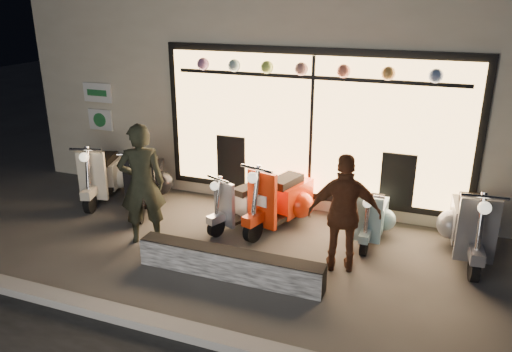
{
  "coord_description": "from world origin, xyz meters",
  "views": [
    {
      "loc": [
        2.86,
        -6.14,
        3.67
      ],
      "look_at": [
        0.29,
        0.6,
        1.05
      ],
      "focal_mm": 35.0,
      "sensor_mm": 36.0,
      "label": 1
    }
  ],
  "objects_px": {
    "graffiti_barrier": "(230,264)",
    "woman": "(344,214)",
    "scooter_silver": "(246,203)",
    "scooter_red": "(284,198)",
    "man": "(142,184)"
  },
  "relations": [
    {
      "from": "man",
      "to": "scooter_silver",
      "type": "bearing_deg",
      "value": -169.29
    },
    {
      "from": "scooter_silver",
      "to": "graffiti_barrier",
      "type": "bearing_deg",
      "value": -52.54
    },
    {
      "from": "woman",
      "to": "graffiti_barrier",
      "type": "bearing_deg",
      "value": 15.31
    },
    {
      "from": "graffiti_barrier",
      "to": "scooter_silver",
      "type": "bearing_deg",
      "value": 104.44
    },
    {
      "from": "scooter_silver",
      "to": "man",
      "type": "xyz_separation_m",
      "value": [
        -1.26,
        -1.14,
        0.58
      ]
    },
    {
      "from": "woman",
      "to": "scooter_silver",
      "type": "bearing_deg",
      "value": -40.12
    },
    {
      "from": "graffiti_barrier",
      "to": "man",
      "type": "bearing_deg",
      "value": 162.27
    },
    {
      "from": "scooter_silver",
      "to": "woman",
      "type": "relative_size",
      "value": 0.76
    },
    {
      "from": "scooter_red",
      "to": "woman",
      "type": "relative_size",
      "value": 0.96
    },
    {
      "from": "scooter_red",
      "to": "man",
      "type": "bearing_deg",
      "value": -127.02
    },
    {
      "from": "scooter_red",
      "to": "man",
      "type": "xyz_separation_m",
      "value": [
        -1.84,
        -1.37,
        0.49
      ]
    },
    {
      "from": "woman",
      "to": "man",
      "type": "bearing_deg",
      "value": -9.29
    },
    {
      "from": "graffiti_barrier",
      "to": "woman",
      "type": "xyz_separation_m",
      "value": [
        1.39,
        0.77,
        0.65
      ]
    },
    {
      "from": "scooter_silver",
      "to": "scooter_red",
      "type": "bearing_deg",
      "value": 44.4
    },
    {
      "from": "scooter_silver",
      "to": "scooter_red",
      "type": "xyz_separation_m",
      "value": [
        0.59,
        0.23,
        0.09
      ]
    }
  ]
}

